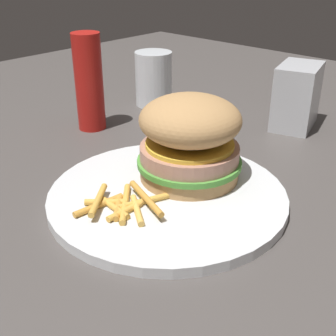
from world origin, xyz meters
name	(u,v)px	position (x,y,z in m)	size (l,w,h in m)	color
ground_plane	(181,207)	(0.00, 0.00, 0.00)	(1.60, 1.60, 0.00)	#47423F
plate	(168,195)	(0.02, 0.00, 0.01)	(0.28, 0.28, 0.01)	silver
sandwich	(190,138)	(0.03, -0.04, 0.06)	(0.13, 0.13, 0.10)	tan
fries_pile	(124,204)	(0.03, 0.06, 0.02)	(0.09, 0.11, 0.01)	gold
drink_glass	(154,81)	(0.28, -0.24, 0.04)	(0.07, 0.07, 0.10)	silver
napkin_dispenser	(297,96)	(0.03, -0.31, 0.05)	(0.09, 0.06, 0.10)	#B7BABF
ketchup_bottle	(89,82)	(0.27, -0.08, 0.08)	(0.04, 0.04, 0.15)	#B21914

